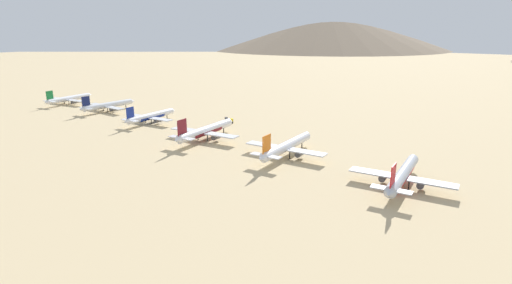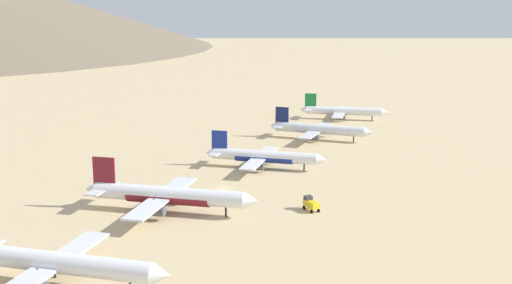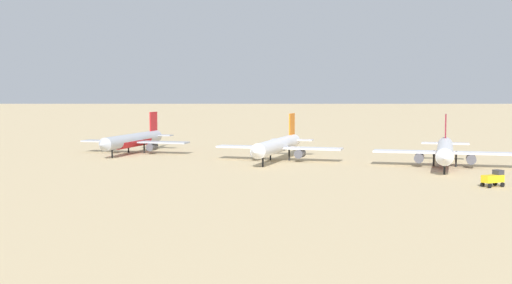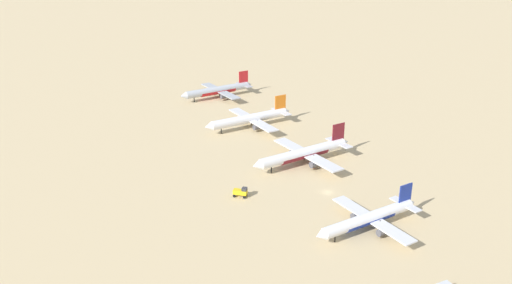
# 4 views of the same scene
# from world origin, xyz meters

# --- Properties ---
(ground_plane) EXTENTS (1800.00, 1800.00, 0.00)m
(ground_plane) POSITION_xyz_m (0.00, 0.00, 0.00)
(ground_plane) COLOR tan
(parked_jet_0) EXTENTS (48.56, 39.56, 14.00)m
(parked_jet_0) POSITION_xyz_m (-11.45, -133.30, 4.66)
(parked_jet_0) COLOR #B2B7C1
(parked_jet_0) RESTS_ON ground
(parked_jet_1) EXTENTS (49.76, 40.46, 14.34)m
(parked_jet_1) POSITION_xyz_m (-5.53, -77.83, 4.83)
(parked_jet_1) COLOR white
(parked_jet_1) RESTS_ON ground
(parked_jet_2) EXTENTS (50.99, 41.54, 14.70)m
(parked_jet_2) POSITION_xyz_m (-6.02, -26.97, 4.89)
(parked_jet_2) COLOR white
(parked_jet_2) RESTS_ON ground
(parked_jet_3) EXTENTS (43.74, 35.58, 12.61)m
(parked_jet_3) POSITION_xyz_m (2.99, 28.61, 4.19)
(parked_jet_3) COLOR white
(parked_jet_3) RESTS_ON ground
(service_truck) EXTENTS (5.53, 5.35, 3.90)m
(service_truck) POSITION_xyz_m (31.14, -11.95, 2.08)
(service_truck) COLOR yellow
(service_truck) RESTS_ON ground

